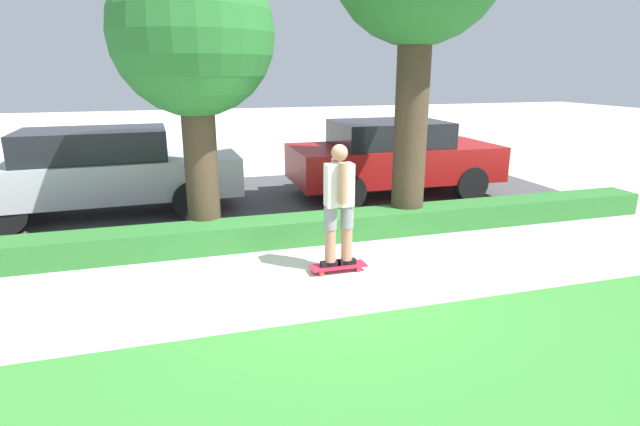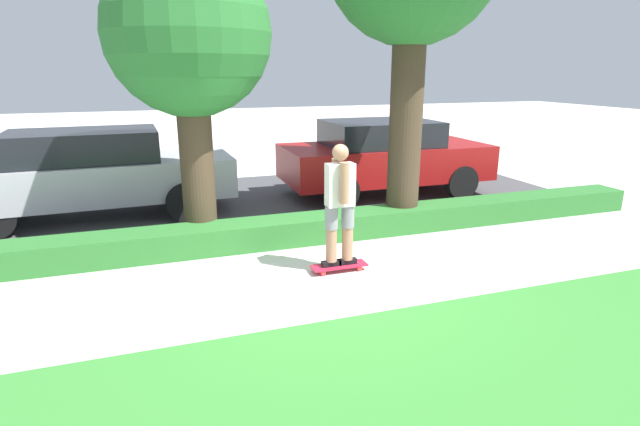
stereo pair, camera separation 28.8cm
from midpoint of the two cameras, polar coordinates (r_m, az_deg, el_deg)
name	(u,v)px [view 2 (the right image)]	position (r m, az deg, el deg)	size (l,w,h in m)	color
ground_plane	(327,281)	(6.45, -0.44, -7.80)	(60.00, 60.00, 0.00)	beige
street_asphalt	(258,202)	(10.30, -7.86, 1.27)	(12.95, 5.00, 0.01)	#474749
hedge_row	(293,230)	(7.81, -4.17, -1.96)	(12.95, 0.60, 0.39)	#2D702D
skateboard	(339,266)	(6.73, 0.97, -6.08)	(0.76, 0.24, 0.09)	red
skater_person	(340,203)	(6.45, 1.00, 1.20)	(0.49, 0.42, 1.62)	black
tree_near	(189,39)	(7.65, -15.90, 18.57)	(2.34, 2.34, 4.27)	#423323
parked_car_front	(93,172)	(9.93, -25.26, 4.23)	(4.86, 1.91, 1.58)	#B7B7BC
parked_car_middle	(384,156)	(10.80, 6.52, 6.50)	(4.36, 2.01, 1.58)	maroon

